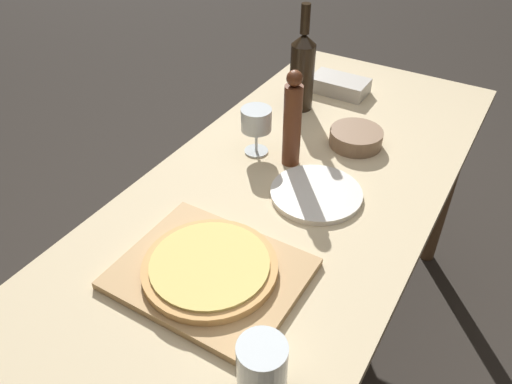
% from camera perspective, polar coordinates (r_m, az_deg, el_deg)
% --- Properties ---
extents(ground_plane, '(12.00, 12.00, 0.00)m').
position_cam_1_polar(ground_plane, '(1.85, 3.05, -18.44)').
color(ground_plane, '#2D2823').
extents(dining_table, '(0.71, 1.64, 0.77)m').
position_cam_1_polar(dining_table, '(1.35, 3.98, -2.70)').
color(dining_table, '#CCB78E').
rests_on(dining_table, ground_plane).
extents(cutting_board, '(0.37, 0.30, 0.02)m').
position_cam_1_polar(cutting_board, '(1.04, -5.20, -9.28)').
color(cutting_board, tan).
rests_on(cutting_board, dining_table).
extents(pizza, '(0.28, 0.28, 0.02)m').
position_cam_1_polar(pizza, '(1.03, -5.26, -8.51)').
color(pizza, tan).
rests_on(pizza, cutting_board).
extents(wine_bottle, '(0.08, 0.08, 0.33)m').
position_cam_1_polar(wine_bottle, '(1.57, 5.31, 13.73)').
color(wine_bottle, black).
rests_on(wine_bottle, dining_table).
extents(pepper_mill, '(0.05, 0.05, 0.27)m').
position_cam_1_polar(pepper_mill, '(1.29, 4.18, 8.09)').
color(pepper_mill, '#5B2D19').
rests_on(pepper_mill, dining_table).
extents(wine_glass, '(0.08, 0.08, 0.13)m').
position_cam_1_polar(wine_glass, '(1.35, 0.03, 8.08)').
color(wine_glass, silver).
rests_on(wine_glass, dining_table).
extents(small_bowl, '(0.15, 0.15, 0.05)m').
position_cam_1_polar(small_bowl, '(1.45, 11.35, 6.11)').
color(small_bowl, '#84664C').
rests_on(small_bowl, dining_table).
extents(drinking_tumbler, '(0.09, 0.09, 0.10)m').
position_cam_1_polar(drinking_tumbler, '(0.86, 0.68, -19.21)').
color(drinking_tumbler, silver).
rests_on(drinking_tumbler, dining_table).
extents(dinner_plate, '(0.23, 0.23, 0.01)m').
position_cam_1_polar(dinner_plate, '(1.25, 6.90, -0.15)').
color(dinner_plate, silver).
rests_on(dinner_plate, dining_table).
extents(food_container, '(0.19, 0.11, 0.05)m').
position_cam_1_polar(food_container, '(1.73, 9.52, 11.94)').
color(food_container, '#BCB7AD').
rests_on(food_container, dining_table).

